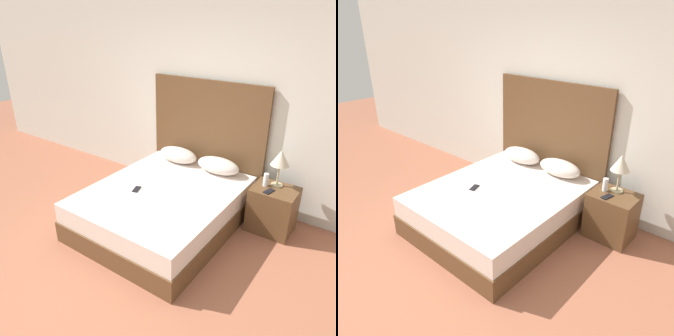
{
  "view_description": "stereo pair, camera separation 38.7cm",
  "coord_description": "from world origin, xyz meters",
  "views": [
    {
      "loc": [
        2.01,
        -1.49,
        2.41
      ],
      "look_at": [
        -0.05,
        1.42,
        0.75
      ],
      "focal_mm": 35.0,
      "sensor_mm": 36.0,
      "label": 1
    },
    {
      "loc": [
        2.31,
        -1.25,
        2.41
      ],
      "look_at": [
        -0.05,
        1.42,
        0.75
      ],
      "focal_mm": 35.0,
      "sensor_mm": 36.0,
      "label": 2
    }
  ],
  "objects": [
    {
      "name": "table_lamp",
      "position": [
        1.07,
        2.09,
        0.91
      ],
      "size": [
        0.21,
        0.21,
        0.46
      ],
      "color": "tan",
      "rests_on": "nightstand"
    },
    {
      "name": "phone_on_nightstand",
      "position": [
        1.05,
        1.89,
        0.57
      ],
      "size": [
        0.1,
        0.16,
        0.01
      ],
      "color": "black",
      "rests_on": "nightstand"
    },
    {
      "name": "phone_on_bed",
      "position": [
        -0.31,
        1.13,
        0.5
      ],
      "size": [
        0.12,
        0.16,
        0.01
      ],
      "color": "black",
      "rests_on": "bed"
    },
    {
      "name": "toiletry_bottle",
      "position": [
        0.96,
        2.0,
        0.64
      ],
      "size": [
        0.06,
        0.06,
        0.16
      ],
      "color": "silver",
      "rests_on": "nightstand"
    },
    {
      "name": "headboard",
      "position": [
        -0.05,
        2.34,
        0.83
      ],
      "size": [
        1.71,
        0.05,
        1.66
      ],
      "color": "brown",
      "rests_on": "ground_plane"
    },
    {
      "name": "pillow_left",
      "position": [
        -0.37,
        2.11,
        0.6
      ],
      "size": [
        0.59,
        0.3,
        0.21
      ],
      "color": "silver",
      "rests_on": "bed"
    },
    {
      "name": "ground_plane",
      "position": [
        0.0,
        0.0,
        0.0
      ],
      "size": [
        16.0,
        16.0,
        0.0
      ],
      "primitive_type": "plane",
      "color": "#9E5B42"
    },
    {
      "name": "nightstand",
      "position": [
        1.09,
        2.0,
        0.28
      ],
      "size": [
        0.51,
        0.44,
        0.56
      ],
      "color": "brown",
      "rests_on": "ground_plane"
    },
    {
      "name": "pillow_right",
      "position": [
        0.27,
        2.11,
        0.6
      ],
      "size": [
        0.59,
        0.3,
        0.21
      ],
      "color": "silver",
      "rests_on": "bed"
    },
    {
      "name": "bed",
      "position": [
        -0.05,
        1.32,
        0.25
      ],
      "size": [
        1.63,
        2.0,
        0.5
      ],
      "color": "brown",
      "rests_on": "ground_plane"
    },
    {
      "name": "wall_back",
      "position": [
        0.0,
        2.41,
        1.35
      ],
      "size": [
        10.0,
        0.06,
        2.7
      ],
      "color": "silver",
      "rests_on": "ground_plane"
    }
  ]
}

